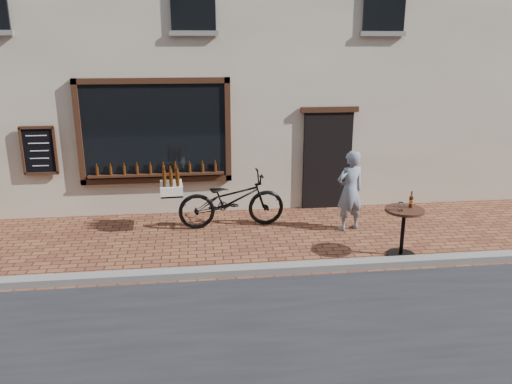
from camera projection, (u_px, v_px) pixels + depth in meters
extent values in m
plane|color=#5B2E1D|center=(265.00, 278.00, 8.08)|extent=(90.00, 90.00, 0.00)
cube|color=slate|center=(263.00, 269.00, 8.25)|extent=(90.00, 0.25, 0.12)
cube|color=black|center=(155.00, 131.00, 10.61)|extent=(3.00, 0.06, 2.00)
cube|color=black|center=(152.00, 81.00, 10.29)|extent=(3.24, 0.10, 0.12)
cube|color=black|center=(158.00, 180.00, 10.89)|extent=(3.24, 0.10, 0.12)
cube|color=black|center=(79.00, 133.00, 10.41)|extent=(0.12, 0.10, 2.24)
cube|color=black|center=(228.00, 130.00, 10.77)|extent=(0.12, 0.10, 2.24)
cube|color=black|center=(157.00, 175.00, 10.81)|extent=(2.90, 0.16, 0.05)
cube|color=black|center=(327.00, 161.00, 11.28)|extent=(1.10, 0.10, 2.20)
cube|color=black|center=(330.00, 110.00, 10.92)|extent=(1.30, 0.10, 0.12)
cube|color=black|center=(39.00, 151.00, 10.42)|extent=(0.62, 0.04, 0.92)
cylinder|color=#3D1C07|center=(97.00, 171.00, 10.63)|extent=(0.06, 0.06, 0.19)
cylinder|color=#3D1C07|center=(111.00, 171.00, 10.66)|extent=(0.06, 0.06, 0.19)
cylinder|color=#3D1C07|center=(124.00, 170.00, 10.69)|extent=(0.06, 0.06, 0.19)
cylinder|color=#3D1C07|center=(137.00, 170.00, 10.73)|extent=(0.06, 0.06, 0.19)
cylinder|color=#3D1C07|center=(150.00, 169.00, 10.76)|extent=(0.06, 0.06, 0.19)
cylinder|color=#3D1C07|center=(163.00, 169.00, 10.79)|extent=(0.06, 0.06, 0.19)
cylinder|color=#3D1C07|center=(176.00, 169.00, 10.82)|extent=(0.06, 0.06, 0.19)
cylinder|color=#3D1C07|center=(189.00, 168.00, 10.86)|extent=(0.06, 0.06, 0.19)
cylinder|color=#3D1C07|center=(202.00, 168.00, 10.89)|extent=(0.06, 0.06, 0.19)
cylinder|color=#3D1C07|center=(215.00, 168.00, 10.92)|extent=(0.06, 0.06, 0.19)
imported|color=black|center=(232.00, 200.00, 10.22)|extent=(2.22, 0.90, 1.14)
cube|color=black|center=(172.00, 193.00, 9.94)|extent=(0.47, 0.64, 0.04)
cube|color=silver|center=(171.00, 188.00, 9.91)|extent=(0.47, 0.66, 0.18)
cylinder|color=#3D1C07|center=(178.00, 180.00, 9.66)|extent=(0.07, 0.07, 0.24)
cylinder|color=#3D1C07|center=(171.00, 181.00, 9.64)|extent=(0.07, 0.07, 0.24)
cylinder|color=#3D1C07|center=(164.00, 181.00, 9.61)|extent=(0.07, 0.07, 0.24)
cylinder|color=#3D1C07|center=(177.00, 178.00, 9.80)|extent=(0.07, 0.07, 0.24)
cylinder|color=#3D1C07|center=(171.00, 179.00, 9.78)|extent=(0.07, 0.07, 0.24)
cylinder|color=#3D1C07|center=(164.00, 179.00, 9.76)|extent=(0.07, 0.07, 0.24)
cylinder|color=#3D1C07|center=(177.00, 176.00, 9.95)|extent=(0.07, 0.07, 0.24)
cylinder|color=#3D1C07|center=(171.00, 177.00, 9.92)|extent=(0.07, 0.07, 0.24)
cylinder|color=#3D1C07|center=(164.00, 177.00, 9.90)|extent=(0.07, 0.07, 0.24)
cylinder|color=#3D1C07|center=(177.00, 174.00, 10.09)|extent=(0.07, 0.07, 0.24)
cylinder|color=#3D1C07|center=(171.00, 175.00, 10.07)|extent=(0.07, 0.07, 0.24)
cylinder|color=black|center=(401.00, 254.00, 8.94)|extent=(0.50, 0.50, 0.03)
cylinder|color=black|center=(403.00, 233.00, 8.82)|extent=(0.07, 0.07, 0.80)
cylinder|color=black|center=(405.00, 210.00, 8.70)|extent=(0.69, 0.69, 0.05)
cylinder|color=gold|center=(411.00, 202.00, 8.74)|extent=(0.07, 0.07, 0.07)
cylinder|color=white|center=(401.00, 206.00, 8.58)|extent=(0.09, 0.09, 0.15)
imported|color=slate|center=(350.00, 191.00, 9.98)|extent=(0.69, 0.55, 1.64)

